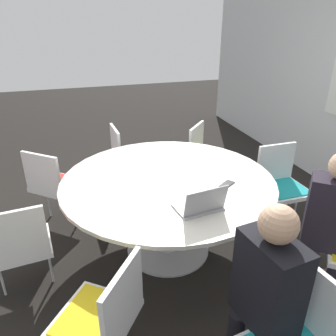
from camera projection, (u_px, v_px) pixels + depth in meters
name	position (u px, v px, depth m)	size (l,w,h in m)	color
ground_plane	(168.00, 249.00, 3.10)	(16.00, 16.00, 0.00)	black
conference_table	(168.00, 194.00, 2.84)	(1.81, 1.81, 0.74)	#B7B7BC
chair_2	(281.00, 181.00, 3.29)	(0.43, 0.45, 0.84)	white
chair_3	(206.00, 154.00, 3.91)	(0.61, 0.61, 0.84)	white
chair_4	(127.00, 155.00, 3.90)	(0.46, 0.44, 0.84)	white
chair_5	(53.00, 182.00, 3.27)	(0.61, 0.61, 0.84)	white
chair_6	(19.00, 243.00, 2.39)	(0.47, 0.48, 0.84)	white
chair_7	(104.00, 313.00, 1.83)	(0.60, 0.60, 0.84)	white
person_0	(266.00, 287.00, 1.74)	(0.39, 0.29, 1.19)	black
person_1	(332.00, 217.00, 2.34)	(0.40, 0.42, 1.19)	#231E28
laptop	(201.00, 205.00, 2.30)	(0.28, 0.35, 0.21)	#99999E
cell_phone	(227.00, 184.00, 2.68)	(0.14, 0.16, 0.01)	black
handbag	(171.00, 170.00, 4.34)	(0.36, 0.16, 0.28)	#661E56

